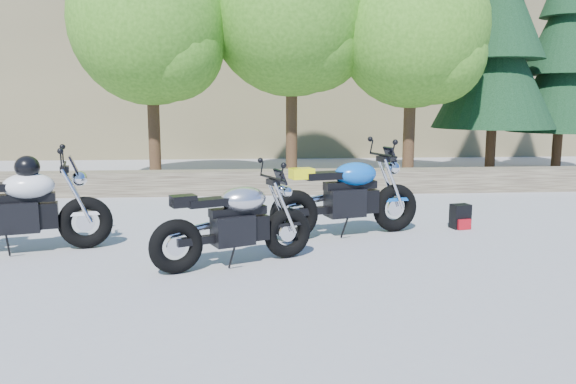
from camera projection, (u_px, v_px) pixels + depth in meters
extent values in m
plane|color=gray|center=(278.00, 269.00, 6.57)|extent=(90.00, 90.00, 0.00)
cube|color=#463B2E|center=(262.00, 182.00, 11.95)|extent=(22.00, 0.55, 0.50)
cube|color=brown|center=(300.00, 7.00, 33.18)|extent=(80.00, 30.00, 15.00)
cylinder|color=#382314|center=(154.00, 120.00, 13.23)|extent=(0.28, 0.28, 3.02)
sphere|color=#336E18|center=(150.00, 21.00, 12.87)|extent=(3.67, 3.67, 3.67)
sphere|color=#336E18|center=(171.00, 49.00, 12.72)|extent=(2.38, 2.38, 2.38)
cylinder|color=#382314|center=(292.00, 113.00, 13.85)|extent=(0.28, 0.28, 3.36)
sphere|color=#336E18|center=(292.00, 7.00, 13.45)|extent=(4.08, 4.08, 4.08)
sphere|color=#336E18|center=(314.00, 36.00, 13.31)|extent=(2.64, 2.64, 2.64)
cylinder|color=#382314|center=(409.00, 122.00, 13.51)|extent=(0.28, 0.28, 2.91)
sphere|color=#336E18|center=(412.00, 29.00, 13.16)|extent=(3.54, 3.54, 3.54)
sphere|color=#336E18|center=(436.00, 55.00, 13.01)|extent=(2.29, 2.29, 2.29)
cylinder|color=#382314|center=(491.00, 135.00, 14.95)|extent=(0.26, 0.26, 2.16)
cone|color=black|center=(495.00, 66.00, 14.66)|extent=(3.17, 3.17, 3.24)
cone|color=black|center=(499.00, 3.00, 14.41)|extent=(2.45, 2.45, 2.88)
cylinder|color=#382314|center=(558.00, 137.00, 15.73)|extent=(0.26, 0.26, 1.92)
cone|color=black|center=(562.00, 79.00, 15.47)|extent=(2.82, 2.82, 2.88)
cone|color=black|center=(566.00, 27.00, 15.25)|extent=(2.18, 2.18, 2.56)
torus|color=black|center=(287.00, 233.00, 7.00)|extent=(0.64, 0.40, 0.63)
torus|color=black|center=(176.00, 246.00, 6.34)|extent=(0.64, 0.40, 0.63)
cylinder|color=silver|center=(287.00, 233.00, 7.00)|extent=(0.22, 0.12, 0.22)
cylinder|color=silver|center=(176.00, 246.00, 6.34)|extent=(0.22, 0.12, 0.22)
cube|color=black|center=(233.00, 230.00, 6.65)|extent=(0.55, 0.46, 0.36)
cube|color=black|center=(238.00, 211.00, 6.64)|extent=(0.70, 0.42, 0.10)
ellipsoid|color=silver|center=(243.00, 199.00, 6.65)|extent=(0.67, 0.58, 0.30)
cube|color=black|center=(208.00, 202.00, 6.45)|extent=(0.54, 0.40, 0.09)
cube|color=black|center=(183.00, 201.00, 6.31)|extent=(0.33, 0.29, 0.13)
cylinder|color=black|center=(273.00, 178.00, 6.80)|extent=(0.29, 0.61, 0.03)
sphere|color=silver|center=(285.00, 191.00, 6.90)|extent=(0.18, 0.18, 0.18)
torus|color=black|center=(86.00, 222.00, 7.45)|extent=(0.72, 0.35, 0.70)
cylinder|color=silver|center=(86.00, 222.00, 7.45)|extent=(0.24, 0.11, 0.24)
cube|color=black|center=(18.00, 217.00, 7.16)|extent=(0.59, 0.46, 0.39)
cube|color=black|center=(23.00, 198.00, 7.15)|extent=(0.79, 0.37, 0.11)
ellipsoid|color=silver|center=(29.00, 186.00, 7.15)|extent=(0.72, 0.58, 0.33)
cylinder|color=black|center=(64.00, 165.00, 7.25)|extent=(0.22, 0.71, 0.04)
sphere|color=silver|center=(80.00, 179.00, 7.34)|extent=(0.20, 0.20, 0.20)
ellipsoid|color=black|center=(27.00, 167.00, 7.11)|extent=(0.38, 0.39, 0.29)
torus|color=black|center=(395.00, 208.00, 8.43)|extent=(0.74, 0.37, 0.72)
torus|color=black|center=(294.00, 215.00, 7.87)|extent=(0.74, 0.37, 0.72)
cylinder|color=silver|center=(395.00, 208.00, 8.43)|extent=(0.25, 0.11, 0.25)
cylinder|color=silver|center=(294.00, 215.00, 7.87)|extent=(0.25, 0.11, 0.25)
cube|color=black|center=(345.00, 202.00, 8.12)|extent=(0.61, 0.47, 0.41)
cube|color=black|center=(350.00, 185.00, 8.11)|extent=(0.81, 0.39, 0.11)
ellipsoid|color=#0B50B3|center=(355.00, 174.00, 8.11)|extent=(0.74, 0.60, 0.34)
cube|color=black|center=(324.00, 176.00, 7.94)|extent=(0.61, 0.39, 0.10)
cube|color=#FCF80D|center=(302.00, 173.00, 7.82)|extent=(0.37, 0.30, 0.15)
cylinder|color=black|center=(383.00, 155.00, 8.22)|extent=(0.24, 0.73, 0.04)
sphere|color=silver|center=(394.00, 168.00, 8.31)|extent=(0.20, 0.20, 0.20)
cube|color=black|center=(460.00, 216.00, 8.66)|extent=(0.31, 0.25, 0.38)
cube|color=#A80E18|center=(464.00, 224.00, 8.57)|extent=(0.22, 0.09, 0.16)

